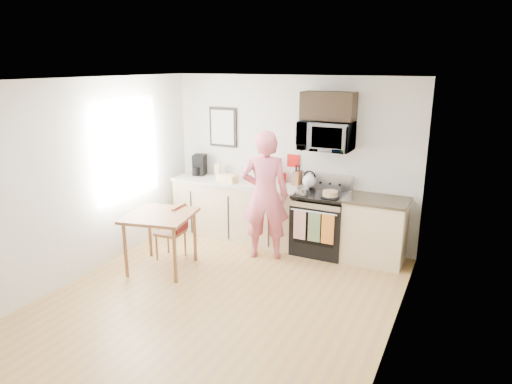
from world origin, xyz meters
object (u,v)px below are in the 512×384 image
at_px(person, 265,195).
at_px(cake, 330,194).
at_px(range, 321,224).
at_px(chair, 177,225).
at_px(dining_table, 160,220).
at_px(microwave, 326,136).

xyz_separation_m(person, cake, (0.85, 0.39, 0.02)).
xyz_separation_m(range, cake, (0.17, -0.13, 0.53)).
bearing_deg(cake, chair, -151.51).
bearing_deg(cake, dining_table, -144.50).
bearing_deg(range, cake, -39.03).
relative_size(microwave, person, 0.40).
relative_size(microwave, cake, 2.85).
bearing_deg(person, range, -162.60).
height_order(person, dining_table, person).
distance_m(person, dining_table, 1.51).
relative_size(person, dining_table, 2.13).
bearing_deg(microwave, range, -89.94).
distance_m(microwave, person, 1.24).
relative_size(chair, cake, 3.11).
distance_m(range, person, 1.00).
bearing_deg(dining_table, cake, 35.50).
bearing_deg(dining_table, microwave, 42.41).
relative_size(range, cake, 4.35).
height_order(range, microwave, microwave).
distance_m(dining_table, chair, 0.39).
bearing_deg(microwave, person, -137.16).
distance_m(dining_table, cake, 2.41).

